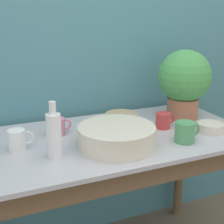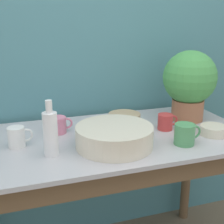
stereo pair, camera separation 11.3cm
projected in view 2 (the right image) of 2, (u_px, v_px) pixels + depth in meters
name	position (u px, v px, depth m)	size (l,w,h in m)	color
wall_back	(90.00, 45.00, 1.76)	(6.00, 0.05, 2.40)	teal
counter_table	(114.00, 166.00, 1.53)	(1.36, 0.69, 0.81)	brown
potted_plant	(189.00, 82.00, 1.68)	(0.29, 0.29, 0.38)	#A36647
bowl_wash_large	(114.00, 136.00, 1.38)	(0.35, 0.35, 0.09)	beige
bottle_tall	(50.00, 133.00, 1.28)	(0.06, 0.06, 0.24)	white
mug_pink	(58.00, 125.00, 1.54)	(0.12, 0.08, 0.08)	pink
mug_green	(185.00, 134.00, 1.40)	(0.13, 0.09, 0.10)	#4C935B
mug_red	(166.00, 122.00, 1.58)	(0.11, 0.08, 0.08)	#C63838
mug_white	(17.00, 137.00, 1.37)	(0.11, 0.08, 0.09)	white
bowl_small_tan	(124.00, 118.00, 1.69)	(0.17, 0.17, 0.05)	tan
bowl_small_cream	(213.00, 130.00, 1.52)	(0.13, 0.13, 0.05)	beige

